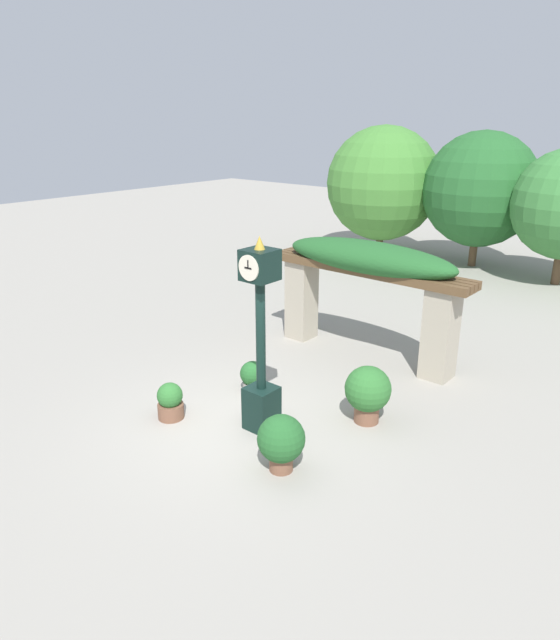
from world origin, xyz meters
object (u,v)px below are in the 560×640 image
object	(u,v)px
potted_plant_near_left	(368,391)
potted_plant_far_right	(252,376)
pedestal_clock	(261,348)
potted_plant_near_right	(281,441)
potted_plant_far_left	(170,401)

from	to	relation	value
potted_plant_near_left	potted_plant_far_right	size ratio (longest dim) A/B	1.64
pedestal_clock	potted_plant_near_left	distance (m)	2.11
potted_plant_near_right	pedestal_clock	bearing A→B (deg)	145.14
pedestal_clock	potted_plant_far_right	xyz separation A→B (m)	(-1.07, 0.92, -1.18)
potted_plant_far_right	potted_plant_far_left	bearing A→B (deg)	-104.08
pedestal_clock	potted_plant_far_left	world-z (taller)	pedestal_clock
potted_plant_near_left	potted_plant_far_left	size ratio (longest dim) A/B	1.55
potted_plant_near_left	potted_plant_far_left	world-z (taller)	potted_plant_near_left
potted_plant_near_right	potted_plant_far_right	distance (m)	2.73
pedestal_clock	potted_plant_near_left	xyz separation A→B (m)	(1.29, 1.38, -0.93)
potted_plant_far_left	pedestal_clock	bearing A→B (deg)	28.39
potted_plant_far_right	pedestal_clock	bearing A→B (deg)	-40.63
pedestal_clock	potted_plant_far_left	distance (m)	2.08
potted_plant_far_left	potted_plant_far_right	xyz separation A→B (m)	(0.43, 1.73, 0.01)
pedestal_clock	potted_plant_far_right	bearing A→B (deg)	139.37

